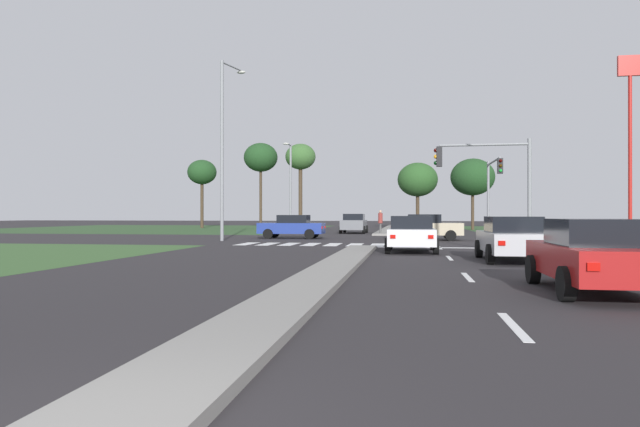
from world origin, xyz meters
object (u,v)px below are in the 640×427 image
at_px(car_beige_seventh, 426,227).
at_px(fastfood_pole_sign, 630,107).
at_px(car_white_third, 411,233).
at_px(treeline_fifth, 473,177).
at_px(traffic_signal_near_right, 492,173).
at_px(traffic_signal_far_right, 493,182).
at_px(treeline_second, 261,158).
at_px(car_grey_fifth, 354,223).
at_px(pedestrian_at_median, 380,219).
at_px(treeline_near, 202,173).
at_px(street_lamp_second, 224,141).
at_px(car_silver_near, 512,238).
at_px(car_blue_fourth, 292,226).
at_px(street_lamp_third, 290,182).
at_px(car_red_second, 596,255).
at_px(treeline_third, 300,158).
at_px(treeline_fourth, 418,180).

bearing_deg(car_beige_seventh, fastfood_pole_sign, 127.30).
height_order(car_white_third, car_beige_seventh, car_beige_seventh).
bearing_deg(treeline_fifth, traffic_signal_near_right, -94.81).
distance_m(traffic_signal_far_right, treeline_second, 29.64).
relative_size(car_grey_fifth, car_beige_seventh, 1.03).
height_order(pedestrian_at_median, treeline_near, treeline_near).
distance_m(car_grey_fifth, street_lamp_second, 16.51).
bearing_deg(traffic_signal_far_right, car_beige_seventh, -139.08).
distance_m(car_silver_near, car_blue_fourth, 19.25).
distance_m(fastfood_pole_sign, treeline_fifth, 16.33).
bearing_deg(traffic_signal_far_right, fastfood_pole_sign, 35.80).
xyz_separation_m(street_lamp_third, pedestrian_at_median, (8.75, -7.40, -3.40)).
bearing_deg(car_red_second, car_silver_near, 92.18).
bearing_deg(treeline_third, car_white_third, -71.29).
distance_m(fastfood_pole_sign, treeline_near, 43.33).
bearing_deg(pedestrian_at_median, traffic_signal_far_right, -72.35).
relative_size(fastfood_pole_sign, treeline_near, 1.78).
bearing_deg(street_lamp_third, car_silver_near, -65.02).
height_order(car_blue_fourth, treeline_fifth, treeline_fifth).
bearing_deg(street_lamp_third, car_white_third, -67.55).
relative_size(traffic_signal_far_right, street_lamp_third, 0.66).
height_order(car_red_second, treeline_near, treeline_near).
height_order(car_beige_seventh, treeline_fifth, treeline_fifth).
distance_m(car_white_third, pedestrian_at_median, 19.38).
bearing_deg(treeline_near, car_silver_near, -56.70).
xyz_separation_m(car_blue_fourth, treeline_fourth, (8.50, 25.34, 4.55)).
xyz_separation_m(car_silver_near, treeline_near, (-27.06, 41.19, 5.64)).
height_order(car_red_second, treeline_fourth, treeline_fourth).
xyz_separation_m(traffic_signal_near_right, pedestrian_at_median, (-6.01, 15.73, -2.31)).
height_order(pedestrian_at_median, fastfood_pole_sign, fastfood_pole_sign).
height_order(car_grey_fifth, traffic_signal_far_right, traffic_signal_far_right).
height_order(car_silver_near, pedestrian_at_median, pedestrian_at_median).
relative_size(car_silver_near, car_red_second, 1.07).
bearing_deg(treeline_third, street_lamp_second, -88.87).
bearing_deg(car_beige_seventh, car_red_second, 6.72).
bearing_deg(street_lamp_third, treeline_fifth, 24.37).
relative_size(traffic_signal_far_right, treeline_near, 0.68).
bearing_deg(treeline_second, treeline_third, -10.16).
xyz_separation_m(pedestrian_at_median, treeline_near, (-21.51, 17.92, 5.20)).
relative_size(car_red_second, traffic_signal_far_right, 0.77).
xyz_separation_m(car_blue_fourth, treeline_third, (-3.84, 22.05, 6.78)).
relative_size(pedestrian_at_median, fastfood_pole_sign, 0.13).
height_order(car_white_third, treeline_second, treeline_second).
bearing_deg(traffic_signal_near_right, car_grey_fifth, 113.89).
height_order(car_white_third, street_lamp_third, street_lamp_third).
xyz_separation_m(traffic_signal_far_right, treeline_near, (-29.20, 22.47, 2.69)).
relative_size(car_blue_fourth, traffic_signal_near_right, 0.84).
xyz_separation_m(car_silver_near, car_blue_fourth, (-10.92, 15.85, 0.02)).
bearing_deg(pedestrian_at_median, street_lamp_second, -169.52).
xyz_separation_m(car_blue_fourth, fastfood_pole_sign, (24.67, 11.24, 9.25)).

